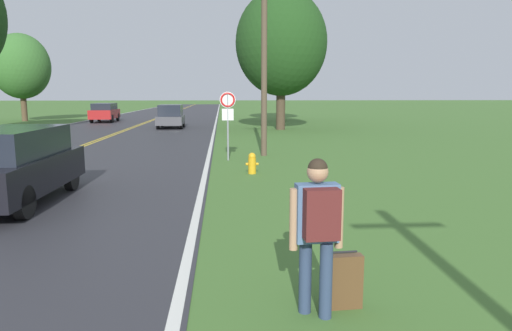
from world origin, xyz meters
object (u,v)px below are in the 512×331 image
tree_far_back (281,50)px  car_red_suv_receding (105,112)px  fire_hydrant (252,163)px  car_black_suv_approaching (12,164)px  traffic_sign (228,109)px  tree_behind_sign (21,66)px  tree_mid_treeline (281,43)px  hitchhiker_person (318,222)px  suitcase (343,281)px  car_dark_grey_van_mid_far (171,116)px

tree_far_back → car_red_suv_receding: 17.37m
fire_hydrant → car_black_suv_approaching: car_black_suv_approaching is taller
car_red_suv_receding → tree_far_back: bearing=-90.2°
traffic_sign → car_black_suv_approaching: 8.41m
tree_behind_sign → car_black_suv_approaching: size_ratio=1.77×
tree_mid_treeline → car_black_suv_approaching: bearing=-112.3°
tree_behind_sign → tree_far_back: bearing=-3.1°
hitchhiker_person → traffic_sign: (-0.82, 12.55, 0.85)m
suitcase → traffic_sign: size_ratio=0.27×
hitchhiker_person → car_black_suv_approaching: bearing=40.8°
hitchhiker_person → tree_mid_treeline: tree_mid_treeline is taller
tree_far_back → hitchhiker_person: bearing=-96.8°
tree_mid_treeline → car_red_suv_receding: (-14.95, 10.40, -5.13)m
suitcase → fire_hydrant: bearing=-1.1°
fire_hydrant → car_dark_grey_van_mid_far: size_ratio=0.16×
hitchhiker_person → fire_hydrant: 9.53m
hitchhiker_person → tree_far_back: 39.53m
traffic_sign → tree_behind_sign: tree_behind_sign is taller
hitchhiker_person → fire_hydrant: bearing=-3.4°
car_dark_grey_van_mid_far → car_red_suv_receding: (-6.91, 8.19, 0.02)m
traffic_sign → tree_mid_treeline: bearing=75.4°
tree_far_back → car_red_suv_receding: tree_far_back is taller
tree_behind_sign → tree_far_back: 24.42m
fire_hydrant → car_black_suv_approaching: bearing=-147.9°
hitchhiker_person → suitcase: hitchhiker_person is taller
tree_behind_sign → car_dark_grey_van_mid_far: bearing=-34.2°
tree_mid_treeline → traffic_sign: bearing=-104.6°
traffic_sign → tree_behind_sign: (-18.91, 27.63, 3.13)m
car_black_suv_approaching → car_dark_grey_van_mid_far: (0.97, 24.17, -0.01)m
tree_far_back → car_dark_grey_van_mid_far: 14.15m
suitcase → car_dark_grey_van_mid_far: 30.33m
traffic_sign → car_dark_grey_van_mid_far: size_ratio=0.62×
suitcase → traffic_sign: bearing=1.5°
traffic_sign → car_dark_grey_van_mid_far: bearing=103.0°
hitchhiker_person → tree_far_back: (4.61, 38.87, 5.54)m
fire_hydrant → car_red_suv_receding: bearing=112.1°
hitchhiker_person → car_dark_grey_van_mid_far: hitchhiker_person is taller
hitchhiker_person → car_dark_grey_van_mid_far: 30.46m
hitchhiker_person → suitcase: 0.88m
tree_mid_treeline → car_dark_grey_van_mid_far: size_ratio=2.33×
car_red_suv_receding → fire_hydrant: bearing=-160.2°
fire_hydrant → traffic_sign: traffic_sign is taller
suitcase → fire_hydrant: (-0.46, 9.31, 0.02)m
hitchhiker_person → tree_mid_treeline: size_ratio=0.19×
suitcase → fire_hydrant: size_ratio=1.03×
car_red_suv_receding → car_dark_grey_van_mid_far: bearing=-142.1°
tree_behind_sign → tree_mid_treeline: (22.90, -12.33, 0.96)m
tree_mid_treeline → car_black_suv_approaching: (-9.02, -21.96, -5.14)m
hitchhiker_person → fire_hydrant: size_ratio=2.68×
tree_far_back → car_red_suv_receding: (-16.39, -0.61, -5.72)m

